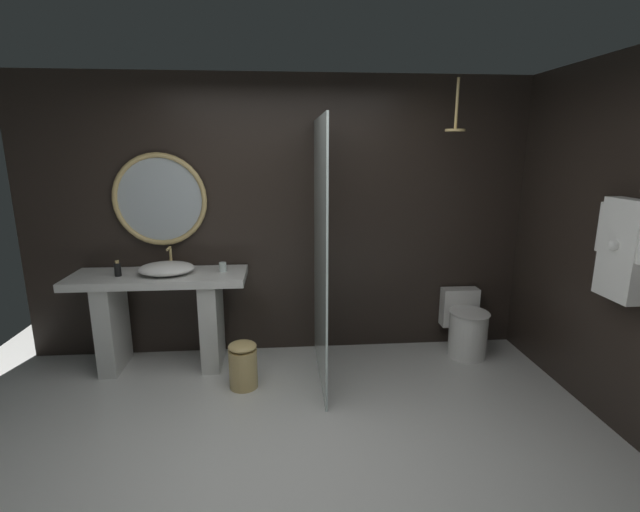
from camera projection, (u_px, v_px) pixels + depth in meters
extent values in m
plane|color=silver|center=(289.00, 477.00, 2.75)|extent=(5.76, 5.76, 0.00)
cube|color=black|center=(284.00, 218.00, 4.29)|extent=(4.80, 0.10, 2.60)
cube|color=black|center=(600.00, 237.00, 3.37)|extent=(0.10, 2.47, 2.60)
cube|color=silver|center=(159.00, 278.00, 3.98)|extent=(1.52, 0.54, 0.07)
cube|color=silver|center=(112.00, 326.00, 4.04)|extent=(0.16, 0.46, 0.80)
cube|color=silver|center=(212.00, 323.00, 4.11)|extent=(0.16, 0.46, 0.80)
ellipsoid|color=white|center=(166.00, 268.00, 3.95)|extent=(0.48, 0.39, 0.10)
cylinder|color=tan|center=(171.00, 258.00, 4.11)|extent=(0.02, 0.02, 0.21)
cylinder|color=tan|center=(169.00, 249.00, 4.04)|extent=(0.02, 0.11, 0.02)
cylinder|color=silver|center=(223.00, 267.00, 4.04)|extent=(0.06, 0.06, 0.08)
cylinder|color=black|center=(118.00, 270.00, 3.89)|extent=(0.06, 0.06, 0.11)
cylinder|color=tan|center=(117.00, 262.00, 3.87)|extent=(0.03, 0.03, 0.02)
torus|color=tan|center=(160.00, 200.00, 4.07)|extent=(0.84, 0.05, 0.84)
cylinder|color=#B2BCC1|center=(160.00, 200.00, 4.08)|extent=(0.76, 0.01, 0.76)
cube|color=silver|center=(320.00, 254.00, 3.74)|extent=(0.02, 1.17, 2.19)
cylinder|color=tan|center=(457.00, 104.00, 3.66)|extent=(0.02, 0.02, 0.40)
cylinder|color=tan|center=(455.00, 130.00, 3.71)|extent=(0.16, 0.16, 0.02)
cube|color=white|center=(624.00, 250.00, 2.95)|extent=(0.12, 0.33, 0.67)
cylinder|color=white|center=(606.00, 227.00, 3.11)|extent=(0.10, 0.10, 0.34)
sphere|color=white|center=(614.00, 245.00, 2.94)|extent=(0.07, 0.07, 0.07)
cylinder|color=white|center=(468.00, 335.00, 4.31)|extent=(0.36, 0.36, 0.43)
ellipsoid|color=white|center=(470.00, 312.00, 4.25)|extent=(0.37, 0.41, 0.02)
cube|color=white|center=(459.00, 307.00, 4.50)|extent=(0.36, 0.14, 0.38)
cylinder|color=tan|center=(243.00, 368.00, 3.76)|extent=(0.24, 0.24, 0.33)
ellipsoid|color=tan|center=(242.00, 346.00, 3.71)|extent=(0.24, 0.24, 0.07)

